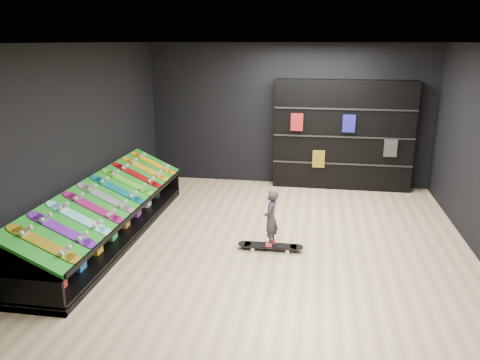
% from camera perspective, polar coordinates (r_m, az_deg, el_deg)
% --- Properties ---
extents(floor, '(6.00, 7.00, 0.01)m').
position_cam_1_polar(floor, '(7.19, 3.71, -8.30)').
color(floor, '#C8B087').
rests_on(floor, ground).
extents(ceiling, '(6.00, 7.00, 0.01)m').
position_cam_1_polar(ceiling, '(6.53, 4.22, 16.34)').
color(ceiling, white).
rests_on(ceiling, ground).
extents(wall_back, '(6.00, 0.02, 3.00)m').
position_cam_1_polar(wall_back, '(10.13, 5.91, 7.86)').
color(wall_back, black).
rests_on(wall_back, ground).
extents(wall_front, '(6.00, 0.02, 3.00)m').
position_cam_1_polar(wall_front, '(3.42, -1.91, -9.88)').
color(wall_front, black).
rests_on(wall_front, ground).
extents(wall_left, '(0.02, 7.00, 3.00)m').
position_cam_1_polar(wall_left, '(7.59, -19.27, 4.08)').
color(wall_left, black).
rests_on(wall_left, ground).
extents(display_rack, '(0.90, 4.50, 0.50)m').
position_cam_1_polar(display_rack, '(7.74, -15.46, -5.03)').
color(display_rack, black).
rests_on(display_rack, ground).
extents(turf_ramp, '(0.92, 4.50, 0.46)m').
position_cam_1_polar(turf_ramp, '(7.57, -15.38, -1.81)').
color(turf_ramp, '#0F6311').
rests_on(turf_ramp, display_rack).
extents(back_shelving, '(2.85, 0.33, 2.28)m').
position_cam_1_polar(back_shelving, '(10.01, 12.41, 5.35)').
color(back_shelving, black).
rests_on(back_shelving, ground).
extents(floor_skateboard, '(0.98, 0.24, 0.09)m').
position_cam_1_polar(floor_skateboard, '(7.11, 3.72, -8.24)').
color(floor_skateboard, black).
rests_on(floor_skateboard, ground).
extents(child, '(0.16, 0.21, 0.51)m').
position_cam_1_polar(child, '(6.99, 3.77, -5.97)').
color(child, black).
rests_on(child, floor_skateboard).
extents(display_board_0, '(0.93, 0.22, 0.50)m').
position_cam_1_polar(display_board_0, '(6.00, -22.78, -7.18)').
color(display_board_0, yellow).
rests_on(display_board_0, turf_ramp).
extents(display_board_1, '(0.93, 0.22, 0.50)m').
position_cam_1_polar(display_board_1, '(6.33, -20.79, -5.72)').
color(display_board_1, purple).
rests_on(display_board_1, turf_ramp).
extents(display_board_2, '(0.93, 0.22, 0.50)m').
position_cam_1_polar(display_board_2, '(6.67, -19.01, -4.40)').
color(display_board_2, '#0CB2E5').
rests_on(display_board_2, turf_ramp).
extents(display_board_3, '(0.93, 0.22, 0.50)m').
position_cam_1_polar(display_board_3, '(7.02, -17.42, -3.21)').
color(display_board_3, '#E5198C').
rests_on(display_board_3, turf_ramp).
extents(display_board_4, '(0.93, 0.22, 0.50)m').
position_cam_1_polar(display_board_4, '(7.37, -15.97, -2.13)').
color(display_board_4, black).
rests_on(display_board_4, turf_ramp).
extents(display_board_5, '(0.93, 0.22, 0.50)m').
position_cam_1_polar(display_board_5, '(7.74, -14.67, -1.14)').
color(display_board_5, '#0C8C99').
rests_on(display_board_5, turf_ramp).
extents(display_board_6, '(0.93, 0.22, 0.50)m').
position_cam_1_polar(display_board_6, '(8.11, -13.48, -0.25)').
color(display_board_6, green).
rests_on(display_board_6, turf_ramp).
extents(display_board_7, '(0.93, 0.22, 0.50)m').
position_cam_1_polar(display_board_7, '(8.48, -12.40, 0.56)').
color(display_board_7, red).
rests_on(display_board_7, turf_ramp).
extents(display_board_8, '(0.93, 0.22, 0.50)m').
position_cam_1_polar(display_board_8, '(8.86, -11.41, 1.31)').
color(display_board_8, orange).
rests_on(display_board_8, turf_ramp).
extents(display_board_9, '(0.93, 0.22, 0.50)m').
position_cam_1_polar(display_board_9, '(9.24, -10.50, 1.99)').
color(display_board_9, yellow).
rests_on(display_board_9, turf_ramp).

